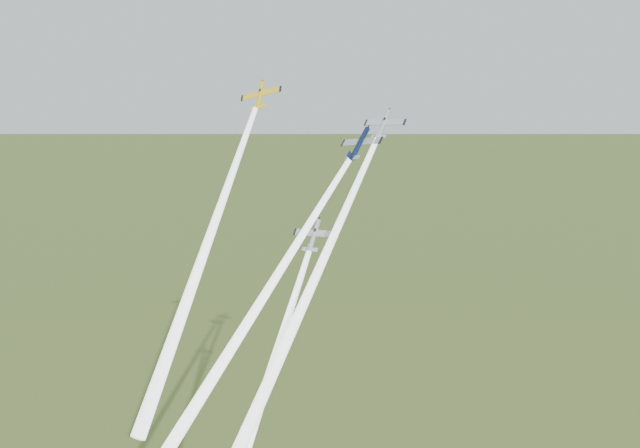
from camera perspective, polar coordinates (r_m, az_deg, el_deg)
The scene contains 8 objects.
plane_yellow at distance 148.36m, azimuth -4.27°, elevation 9.13°, with size 8.19×8.13×1.28m, color yellow, non-canonical shape.
smoke_trail_yellow at distance 130.11m, azimuth -8.26°, elevation -2.05°, with size 2.23×2.23×61.65m, color white, non-canonical shape.
plane_navy at distance 135.03m, azimuth 2.83°, elevation 5.73°, with size 8.64×8.57×1.35m, color #0B1532, non-canonical shape.
smoke_trail_navy at distance 122.28m, azimuth -5.61°, elevation -7.68°, with size 2.23×2.23×68.84m, color white, non-canonical shape.
plane_silver_right at distance 136.13m, azimuth 4.55°, elevation 7.10°, with size 7.64×7.58×1.20m, color silver, non-canonical shape.
smoke_trail_silver_right at distance 118.28m, azimuth -1.85°, elevation -7.18°, with size 2.23×2.23×71.33m, color white, non-canonical shape.
plane_silver_low at distance 131.56m, azimuth -0.41°, elevation -0.81°, with size 7.66×7.60×1.20m, color #A2A9B0, non-canonical shape.
smoke_trail_silver_low at distance 118.88m, azimuth -4.92°, elevation -14.51°, with size 2.23×2.23×61.22m, color white, non-canonical shape.
Camera 1 is at (42.45, -127.98, 122.85)m, focal length 45.00 mm.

